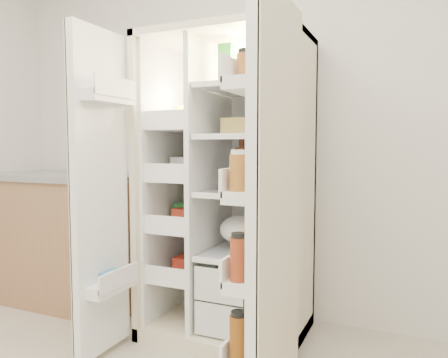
% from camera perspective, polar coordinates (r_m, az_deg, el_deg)
% --- Properties ---
extents(wall_back, '(4.00, 0.02, 2.70)m').
position_cam_1_polar(wall_back, '(2.90, 4.72, 8.38)').
color(wall_back, silver).
rests_on(wall_back, floor).
extents(refrigerator, '(0.92, 0.70, 1.80)m').
position_cam_1_polar(refrigerator, '(2.62, 1.29, -4.46)').
color(refrigerator, beige).
rests_on(refrigerator, floor).
extents(freezer_door, '(0.15, 0.40, 1.72)m').
position_cam_1_polar(freezer_door, '(2.35, -16.25, -1.99)').
color(freezer_door, white).
rests_on(freezer_door, floor).
extents(fridge_door, '(0.17, 0.58, 1.72)m').
position_cam_1_polar(fridge_door, '(1.79, 6.38, -4.46)').
color(fridge_door, white).
rests_on(fridge_door, floor).
extents(kitchen_counter, '(1.31, 0.70, 0.95)m').
position_cam_1_polar(kitchen_counter, '(3.42, -20.07, -7.22)').
color(kitchen_counter, '#9B744D').
rests_on(kitchen_counter, floor).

